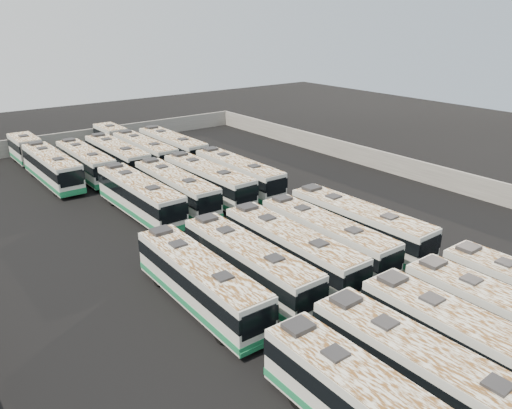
# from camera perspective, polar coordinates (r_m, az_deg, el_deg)

# --- Properties ---
(ground) EXTENTS (140.00, 140.00, 0.00)m
(ground) POSITION_cam_1_polar(r_m,az_deg,el_deg) (41.29, -0.94, -2.95)
(ground) COLOR black
(ground) RESTS_ON ground
(perimeter_wall) EXTENTS (45.20, 73.20, 2.20)m
(perimeter_wall) POSITION_cam_1_polar(r_m,az_deg,el_deg) (40.86, -0.95, -1.54)
(perimeter_wall) COLOR slate
(perimeter_wall) RESTS_ON ground
(bus_front_left) EXTENTS (2.87, 12.33, 3.46)m
(bus_front_left) POSITION_cam_1_polar(r_m,az_deg,el_deg) (24.34, 19.46, -18.32)
(bus_front_left) COLOR #B8BAB3
(bus_front_left) RESTS_ON ground
(bus_front_center) EXTENTS (2.66, 12.38, 3.49)m
(bus_front_center) POSITION_cam_1_polar(r_m,az_deg,el_deg) (26.79, 23.99, -14.99)
(bus_front_center) COLOR #B8BAB3
(bus_front_center) RESTS_ON ground
(bus_midfront_far_left) EXTENTS (2.68, 11.97, 3.37)m
(bus_midfront_far_left) POSITION_cam_1_polar(r_m,az_deg,el_deg) (30.48, -6.42, -8.66)
(bus_midfront_far_left) COLOR #B8BAB3
(bus_midfront_far_left) RESTS_ON ground
(bus_midfront_left) EXTENTS (2.57, 11.96, 3.37)m
(bus_midfront_left) POSITION_cam_1_polar(r_m,az_deg,el_deg) (32.22, -0.84, -6.79)
(bus_midfront_left) COLOR #B8BAB3
(bus_midfront_left) RESTS_ON ground
(bus_midfront_center) EXTENTS (2.67, 12.15, 3.42)m
(bus_midfront_center) POSITION_cam_1_polar(r_m,az_deg,el_deg) (34.07, 4.02, -5.18)
(bus_midfront_center) COLOR #B8BAB3
(bus_midfront_center) RESTS_ON ground
(bus_midfront_right) EXTENTS (2.58, 11.85, 3.33)m
(bus_midfront_right) POSITION_cam_1_polar(r_m,az_deg,el_deg) (36.31, 7.97, -3.70)
(bus_midfront_right) COLOR #B8BAB3
(bus_midfront_right) RESTS_ON ground
(bus_midfront_far_right) EXTENTS (2.92, 12.37, 3.47)m
(bus_midfront_far_right) POSITION_cam_1_polar(r_m,az_deg,el_deg) (38.70, 11.65, -2.24)
(bus_midfront_far_right) COLOR #B8BAB3
(bus_midfront_far_right) RESTS_ON ground
(bus_midback_left) EXTENTS (2.75, 12.40, 3.49)m
(bus_midback_left) POSITION_cam_1_polar(r_m,az_deg,el_deg) (44.93, -13.14, 0.94)
(bus_midback_left) COLOR #B8BAB3
(bus_midback_left) RESTS_ON ground
(bus_midback_center) EXTENTS (2.70, 12.11, 3.41)m
(bus_midback_center) POSITION_cam_1_polar(r_m,az_deg,el_deg) (46.39, -9.16, 1.81)
(bus_midback_center) COLOR #B8BAB3
(bus_midback_center) RESTS_ON ground
(bus_midback_right) EXTENTS (2.89, 12.37, 3.47)m
(bus_midback_right) POSITION_cam_1_polar(r_m,az_deg,el_deg) (48.06, -5.50, 2.71)
(bus_midback_right) COLOR #B8BAB3
(bus_midback_right) RESTS_ON ground
(bus_midback_far_right) EXTENTS (2.62, 12.18, 3.43)m
(bus_midback_far_right) POSITION_cam_1_polar(r_m,az_deg,el_deg) (49.93, -2.04, 3.47)
(bus_midback_far_right) COLOR #B8BAB3
(bus_midback_far_right) RESTS_ON ground
(bus_back_far_left) EXTENTS (2.81, 19.15, 3.47)m
(bus_back_far_left) POSITION_cam_1_polar(r_m,az_deg,el_deg) (59.46, -23.21, 4.65)
(bus_back_far_left) COLOR #B8BAB3
(bus_back_far_left) RESTS_ON ground
(bus_back_left) EXTENTS (2.51, 11.84, 3.34)m
(bus_back_left) POSITION_cam_1_polar(r_m,az_deg,el_deg) (57.37, -18.91, 4.60)
(bus_back_left) COLOR #B8BAB3
(bus_back_left) RESTS_ON ground
(bus_back_center) EXTENTS (2.67, 12.37, 3.48)m
(bus_back_center) POSITION_cam_1_polar(r_m,az_deg,el_deg) (58.24, -15.61, 5.28)
(bus_back_center) COLOR #B8BAB3
(bus_back_center) RESTS_ON ground
(bus_back_right) EXTENTS (2.75, 18.64, 3.38)m
(bus_back_right) POSITION_cam_1_polar(r_m,az_deg,el_deg) (62.63, -13.91, 6.45)
(bus_back_right) COLOR #B8BAB3
(bus_back_right) RESTS_ON ground
(bus_back_far_right) EXTENTS (2.74, 12.43, 3.50)m
(bus_back_far_right) POSITION_cam_1_polar(r_m,az_deg,el_deg) (61.04, -9.55, 6.46)
(bus_back_far_right) COLOR #B8BAB3
(bus_back_far_right) RESTS_ON ground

